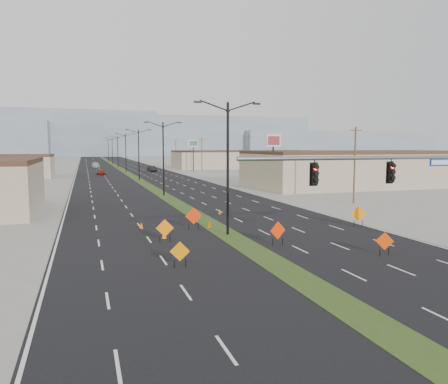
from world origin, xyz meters
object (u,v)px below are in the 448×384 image
object	(u,v)px
construction_sign_0	(165,229)
construction_sign_3	(278,231)
streetlight_4	(118,151)
cone_0	(164,235)
streetlight_5	(112,150)
construction_sign_2	(194,217)
streetlight_2	(139,153)
construction_sign_5	(359,214)
cone_1	(210,224)
car_left	(101,172)
cone_2	(220,212)
construction_sign_4	(385,242)
streetlight_1	(163,156)
car_far	(96,165)
pole_sign_east_near	(273,145)
cone_3	(141,225)
construction_sign_1	(180,252)
pole_sign_east_far	(193,146)
streetlight_6	(108,149)
signal_mast	(417,179)
streetlight_3	(126,151)
car_mid	(152,169)
streetlight_0	(228,164)

from	to	relation	value
construction_sign_0	construction_sign_3	world-z (taller)	construction_sign_3
streetlight_4	cone_0	size ratio (longest dim) A/B	16.25
streetlight_5	construction_sign_2	world-z (taller)	streetlight_5
streetlight_2	construction_sign_5	distance (m)	57.50
streetlight_4	cone_1	size ratio (longest dim) A/B	14.71
streetlight_4	construction_sign_3	xyz separation A→B (m)	(2.15, -116.40, -4.44)
cone_0	streetlight_2	bearing A→B (deg)	85.01
streetlight_2	car_left	world-z (taller)	streetlight_2
cone_2	construction_sign_4	bearing A→B (deg)	-75.52
streetlight_1	construction_sign_5	xyz separation A→B (m)	(11.50, -28.17, -4.35)
car_far	construction_sign_2	xyz separation A→B (m)	(4.90, -109.97, 0.26)
pole_sign_east_near	cone_3	bearing A→B (deg)	-149.14
streetlight_1	construction_sign_1	bearing A→B (deg)	-98.53
construction_sign_0	construction_sign_2	size ratio (longest dim) A/B	0.91
cone_1	cone_3	bearing A→B (deg)	164.43
pole_sign_east_far	streetlight_6	bearing A→B (deg)	107.94
streetlight_2	pole_sign_east_near	xyz separation A→B (m)	(16.62, -27.23, 1.48)
pole_sign_east_near	streetlight_2	bearing A→B (deg)	105.31
streetlight_2	cone_3	world-z (taller)	streetlight_2
streetlight_1	construction_sign_2	bearing A→B (deg)	-94.53
cone_2	streetlight_4	bearing A→B (deg)	91.34
construction_sign_5	cone_0	bearing A→B (deg)	-167.79
streetlight_4	construction_sign_2	world-z (taller)	streetlight_4
signal_mast	streetlight_3	world-z (taller)	streetlight_3
cone_3	pole_sign_east_far	xyz separation A→B (m)	(24.20, 80.88, 6.59)
construction_sign_1	cone_1	distance (m)	11.89
car_mid	cone_1	bearing A→B (deg)	-101.90
streetlight_0	construction_sign_2	bearing A→B (deg)	125.97
streetlight_2	cone_3	bearing A→B (deg)	-96.62
construction_sign_3	cone_3	bearing A→B (deg)	120.46
streetlight_6	streetlight_3	bearing A→B (deg)	-90.00
cone_1	pole_sign_east_near	size ratio (longest dim) A/B	0.08
car_far	construction_sign_0	distance (m)	113.92
construction_sign_5	pole_sign_east_near	xyz separation A→B (m)	(5.12, 28.95, 5.83)
cone_2	cone_3	distance (m)	9.87
construction_sign_5	streetlight_2	bearing A→B (deg)	114.87
cone_0	pole_sign_east_near	xyz separation A→B (m)	(21.50, 28.64, 6.59)
streetlight_5	car_left	distance (m)	64.51
streetlight_1	streetlight_5	bearing A→B (deg)	90.00
construction_sign_0	pole_sign_east_far	world-z (taller)	pole_sign_east_far
cone_0	construction_sign_2	bearing A→B (deg)	42.35
pole_sign_east_near	car_left	bearing A→B (deg)	100.05
streetlight_4	construction_sign_5	size ratio (longest dim) A/B	5.56
construction_sign_5	car_far	bearing A→B (deg)	112.55
car_far	construction_sign_1	xyz separation A→B (m)	(1.53, -120.51, 0.05)
streetlight_5	pole_sign_east_far	bearing A→B (deg)	-71.52
streetlight_6	construction_sign_5	world-z (taller)	streetlight_6
streetlight_5	cone_2	bearing A→B (deg)	-88.95
streetlight_1	construction_sign_0	bearing A→B (deg)	-99.79
streetlight_5	streetlight_0	bearing A→B (deg)	-90.00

